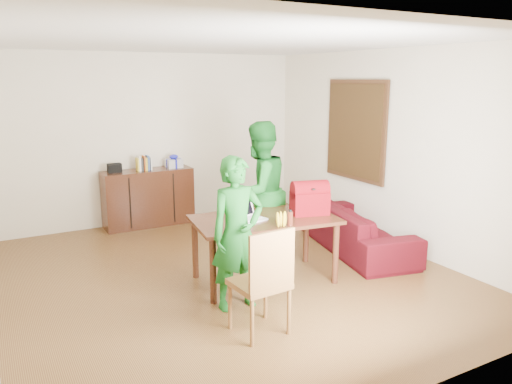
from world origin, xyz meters
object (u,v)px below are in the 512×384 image
chair (260,302)px  bottle (290,218)px  table (264,226)px  sofa (356,228)px  red_bag (310,201)px  person_far (259,191)px  person_near (237,234)px  laptop (250,217)px

chair → bottle: (0.74, 0.66, 0.54)m
table → chair: bearing=-113.9°
chair → sofa: bearing=26.9°
red_bag → sofa: size_ratio=0.20×
bottle → sofa: bottle is taller
person_far → sofa: size_ratio=0.86×
chair → sofa: size_ratio=0.49×
person_near → chair: bearing=-96.7°
bottle → red_bag: size_ratio=0.41×
sofa → person_far: bearing=87.9°
laptop → bottle: laptop is taller
person_far → bottle: person_far is taller
chair → bottle: size_ratio=5.97×
chair → laptop: chair is taller
laptop → red_bag: 0.75m
table → red_bag: 0.61m
red_bag → sofa: (1.10, 0.45, -0.61)m
person_far → laptop: size_ratio=4.68×
chair → person_far: bearing=56.7°
laptop → sofa: 1.94m
laptop → red_bag: (0.74, -0.09, 0.11)m
table → sofa: 1.72m
sofa → laptop: bearing=113.0°
table → sofa: table is taller
chair → sofa: (2.29, 1.38, 0.00)m
person_far → red_bag: bearing=90.7°
sofa → bottle: bearing=127.2°
table → sofa: (1.65, 0.34, -0.36)m
table → laptop: laptop is taller
person_far → red_bag: (0.23, -0.78, 0.02)m
bottle → laptop: bearing=128.5°
table → sofa: size_ratio=0.82×
chair → person_near: person_near is taller
person_near → sofa: size_ratio=0.75×
person_near → person_far: person_far is taller
person_far → laptop: bearing=38.0°
person_far → red_bag: 0.82m
table → chair: chair is taller
table → chair: size_ratio=1.67×
person_far → laptop: person_far is taller
chair → laptop: bearing=62.2°
sofa → red_bag: bearing=124.1°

